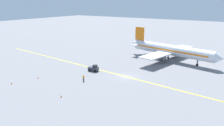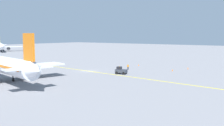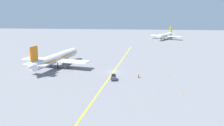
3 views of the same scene
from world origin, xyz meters
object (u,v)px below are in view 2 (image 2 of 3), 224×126
Objects in this scene: baggage_tug_dark at (121,71)px; traffic_cone_near_nose at (188,68)px; airplane_at_gate at (3,65)px; traffic_cone_by_wingtip at (139,65)px; airplane_distant_taxiing at (1,46)px; traffic_cone_mid_apron at (172,70)px; ground_crew_worker at (128,67)px.

traffic_cone_near_nose is at bearing -28.02° from baggage_tug_dark.
airplane_at_gate reaches higher than traffic_cone_by_wingtip.
traffic_cone_mid_apron is at bearing -98.48° from airplane_distant_taxiing.
traffic_cone_mid_apron is 1.00× the size of traffic_cone_by_wingtip.
traffic_cone_by_wingtip is (5.12, 14.31, 0.00)m from traffic_cone_mid_apron.
traffic_cone_mid_apron is at bearing -109.68° from traffic_cone_by_wingtip.
airplane_at_gate is 64.32× the size of traffic_cone_near_nose.
airplane_distant_taxiing is 53.72× the size of traffic_cone_by_wingtip.
traffic_cone_mid_apron is at bearing -65.93° from ground_crew_worker.
baggage_tug_dark is at bearing -105.64° from airplane_distant_taxiing.
baggage_tug_dark is 5.89× the size of traffic_cone_near_nose.
airplane_at_gate reaches higher than airplane_distant_taxiing.
ground_crew_worker is 3.05× the size of traffic_cone_mid_apron.
ground_crew_worker is 12.84m from traffic_cone_mid_apron.
airplane_distant_taxiing is 53.72× the size of traffic_cone_near_nose.
ground_crew_worker is (-23.24, -109.05, -2.43)m from airplane_distant_taxiing.
airplane_distant_taxiing is 122.13m from traffic_cone_mid_apron.
ground_crew_worker reaches higher than traffic_cone_mid_apron.
traffic_cone_near_nose is 1.00× the size of traffic_cone_by_wingtip.
traffic_cone_near_nose is 1.00× the size of traffic_cone_mid_apron.
airplane_distant_taxiing is (56.12, 97.69, -0.37)m from airplane_at_gate.
traffic_cone_by_wingtip is at bearing -96.91° from airplane_distant_taxiing.
airplane_at_gate is at bearing 148.82° from traffic_cone_mid_apron.
airplane_at_gate is 112.66m from airplane_distant_taxiing.
traffic_cone_near_nose is (11.77, -13.75, -0.63)m from ground_crew_worker.
traffic_cone_by_wingtip is at bearing 17.23° from baggage_tug_dark.
traffic_cone_near_nose and traffic_cone_mid_apron have the same top height.
traffic_cone_mid_apron is (-6.54, 2.04, 0.00)m from traffic_cone_near_nose.
ground_crew_worker is at bearing 21.01° from baggage_tug_dark.
ground_crew_worker is 10.69m from traffic_cone_by_wingtip.
airplane_distant_taxiing is 17.59× the size of ground_crew_worker.
traffic_cone_near_nose is at bearing -85.01° from traffic_cone_by_wingtip.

